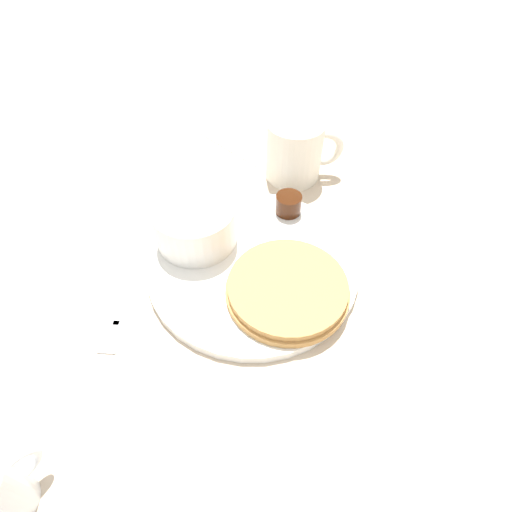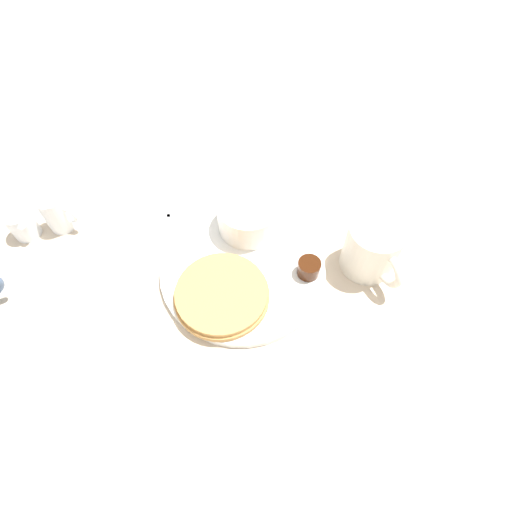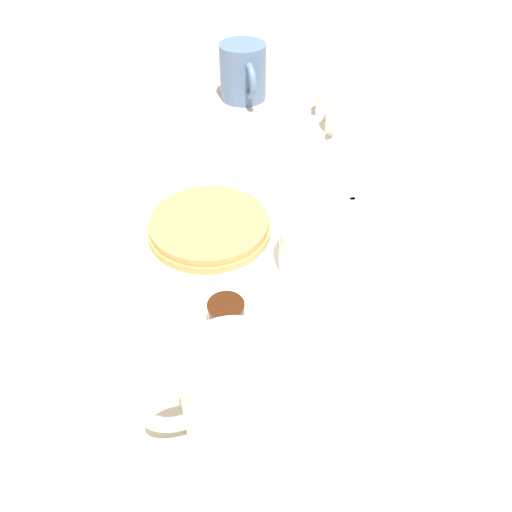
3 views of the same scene
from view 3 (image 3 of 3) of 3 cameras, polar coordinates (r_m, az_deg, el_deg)
The scene contains 11 objects.
ground_plane at distance 0.56m, azimuth -0.37°, elevation -0.62°, with size 4.00×4.00×0.00m, color #C6B299.
plate at distance 0.55m, azimuth -0.37°, elevation -0.17°, with size 0.26×0.26×0.01m.
pancake_stack at distance 0.57m, azimuth -5.67°, elevation 3.16°, with size 0.14×0.14×0.02m.
bowl at distance 0.52m, azimuth 8.29°, elevation 1.20°, with size 0.10×0.10×0.05m.
syrup_cup at distance 0.47m, azimuth -3.41°, elevation -6.62°, with size 0.04×0.04×0.03m.
butter_ramekin at distance 0.52m, azimuth 9.55°, elevation -1.15°, with size 0.04×0.04×0.04m.
coffee_mug at distance 0.40m, azimuth -2.79°, elevation -15.57°, with size 0.09×0.10×0.09m.
creamer_pitcher_near at distance 0.79m, azimuth 9.65°, elevation 16.00°, with size 0.04×0.07×0.07m.
creamer_pitcher_far at distance 0.85m, azimuth 8.42°, elevation 17.25°, with size 0.04×0.06×0.05m.
fork at distance 0.65m, azimuth 11.49°, elevation 5.54°, with size 0.12×0.11×0.00m.
second_mug at distance 0.88m, azimuth -1.47°, elevation 20.25°, with size 0.10×0.09×0.09m.
Camera 3 is at (0.24, -0.33, 0.38)m, focal length 35.00 mm.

